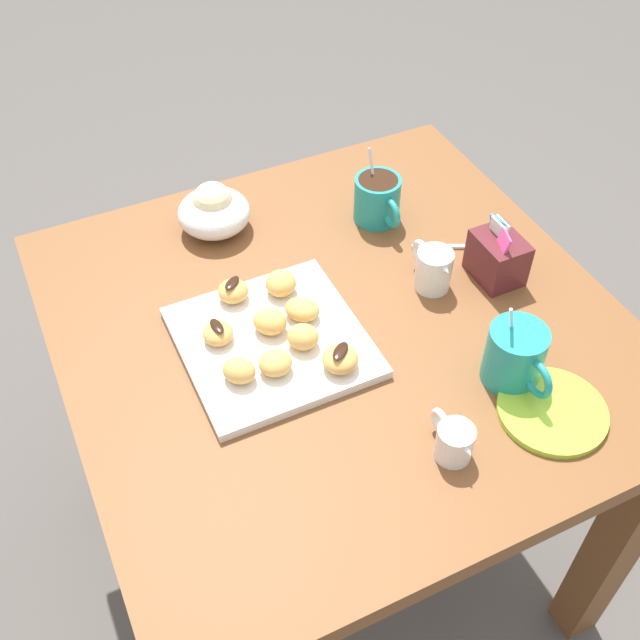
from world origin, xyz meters
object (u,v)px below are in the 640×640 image
coffee_mug_teal_right (516,355)px  beignet_6 (302,310)px  saucer_lime_left (552,411)px  beignet_3 (340,359)px  coffee_mug_teal_left (378,198)px  beignet_4 (281,283)px  beignet_1 (303,337)px  pastry_plate_square (272,342)px  beignet_7 (270,322)px  beignet_5 (239,371)px  beignet_2 (233,291)px  ice_cream_bowl (214,210)px  dining_table (338,376)px  cream_pitcher_white (433,268)px  beignet_8 (275,363)px  chocolate_sauce_pitcher (454,440)px  beignet_0 (218,333)px  sugar_caddy (497,257)px

coffee_mug_teal_right → beignet_6: (-0.23, -0.23, -0.02)m
saucer_lime_left → beignet_3: (-0.20, -0.24, 0.03)m
coffee_mug_teal_left → beignet_4: bearing=-64.0°
beignet_1 → beignet_6: beignet_1 is taller
pastry_plate_square → beignet_7: beignet_7 is taller
beignet_6 → beignet_4: bearing=-173.4°
pastry_plate_square → beignet_1: (0.03, 0.04, 0.03)m
beignet_3 → beignet_6: size_ratio=0.99×
pastry_plate_square → beignet_5: beignet_5 is taller
coffee_mug_teal_right → beignet_2: size_ratio=2.95×
ice_cream_bowl → dining_table: bearing=17.8°
beignet_3 → beignet_4: 0.19m
coffee_mug_teal_right → ice_cream_bowl: size_ratio=1.13×
pastry_plate_square → ice_cream_bowl: size_ratio=2.12×
saucer_lime_left → beignet_4: 0.46m
coffee_mug_teal_left → ice_cream_bowl: (-0.10, -0.28, -0.00)m
beignet_5 → beignet_7: (-0.07, 0.08, 0.00)m
cream_pitcher_white → beignet_1: 0.26m
beignet_2 → beignet_7: size_ratio=0.92×
beignet_2 → saucer_lime_left: bearing=39.8°
beignet_6 → beignet_8: size_ratio=1.12×
coffee_mug_teal_left → beignet_3: bearing=-36.7°
pastry_plate_square → beignet_1: size_ratio=5.69×
chocolate_sauce_pitcher → beignet_1: size_ratio=1.91×
beignet_2 → beignet_6: beignet_2 is taller
beignet_0 → beignet_3: size_ratio=0.89×
beignet_1 → beignet_6: 0.06m
beignet_2 → beignet_3: bearing=24.2°
beignet_7 → beignet_0: bearing=-100.6°
coffee_mug_teal_left → beignet_4: coffee_mug_teal_left is taller
saucer_lime_left → beignet_3: bearing=-129.2°
coffee_mug_teal_left → sugar_caddy: bearing=25.8°
cream_pitcher_white → beignet_8: size_ratio=2.10×
dining_table → coffee_mug_teal_right: coffee_mug_teal_right is taller
coffee_mug_teal_left → pastry_plate_square: bearing=-55.1°
beignet_5 → beignet_6: (-0.08, 0.14, -0.00)m
beignet_1 → beignet_7: (-0.05, -0.03, 0.00)m
chocolate_sauce_pitcher → beignet_6: chocolate_sauce_pitcher is taller
beignet_7 → coffee_mug_teal_left: bearing=123.0°
beignet_0 → beignet_7: size_ratio=0.92×
beignet_1 → beignet_4: size_ratio=0.91×
dining_table → beignet_4: 0.20m
pastry_plate_square → coffee_mug_teal_right: (0.21, 0.30, 0.04)m
beignet_7 → beignet_1: bearing=32.8°
beignet_4 → ice_cream_bowl: bearing=-170.7°
saucer_lime_left → beignet_2: bearing=-140.2°
pastry_plate_square → beignet_8: size_ratio=5.52×
pastry_plate_square → ice_cream_bowl: ice_cream_bowl is taller
dining_table → beignet_7: bearing=-99.2°
sugar_caddy → beignet_3: bearing=-76.3°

